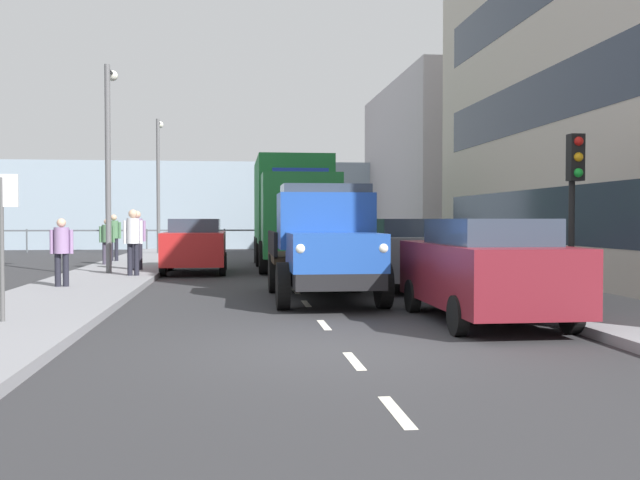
% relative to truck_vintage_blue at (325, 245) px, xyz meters
% --- Properties ---
extents(ground_plane, '(80.00, 80.00, 0.00)m').
position_rel_truck_vintage_blue_xyz_m(ground_plane, '(0.44, -4.12, -1.18)').
color(ground_plane, '#2D2D30').
extents(sidewalk_left, '(2.74, 39.72, 0.15)m').
position_rel_truck_vintage_blue_xyz_m(sidewalk_left, '(-4.58, -4.12, -1.10)').
color(sidewalk_left, gray).
rests_on(sidewalk_left, ground_plane).
extents(sidewalk_right, '(2.74, 39.72, 0.15)m').
position_rel_truck_vintage_blue_xyz_m(sidewalk_right, '(5.45, -4.12, -1.10)').
color(sidewalk_right, gray).
rests_on(sidewalk_right, ground_plane).
extents(road_centreline_markings, '(0.12, 35.10, 0.01)m').
position_rel_truck_vintage_blue_xyz_m(road_centreline_markings, '(0.44, -3.22, -1.17)').
color(road_centreline_markings, silver).
rests_on(road_centreline_markings, ground_plane).
extents(building_far_block, '(8.36, 13.72, 8.58)m').
position_rel_truck_vintage_blue_xyz_m(building_far_block, '(-10.13, -21.49, 3.11)').
color(building_far_block, '#B7B2B7').
rests_on(building_far_block, ground_plane).
extents(sea_horizon, '(80.00, 0.80, 5.00)m').
position_rel_truck_vintage_blue_xyz_m(sea_horizon, '(0.44, -26.98, 1.32)').
color(sea_horizon, '#8C9EAD').
rests_on(sea_horizon, ground_plane).
extents(seawall_railing, '(28.08, 0.08, 1.20)m').
position_rel_truck_vintage_blue_xyz_m(seawall_railing, '(0.44, -23.38, -0.26)').
color(seawall_railing, '#4C5156').
rests_on(seawall_railing, ground_plane).
extents(truck_vintage_blue, '(2.17, 5.64, 2.43)m').
position_rel_truck_vintage_blue_xyz_m(truck_vintage_blue, '(0.00, 0.00, 0.00)').
color(truck_vintage_blue, black).
rests_on(truck_vintage_blue, ground_plane).
extents(lorry_cargo_green, '(2.58, 8.20, 3.87)m').
position_rel_truck_vintage_blue_xyz_m(lorry_cargo_green, '(-0.16, -10.39, 0.90)').
color(lorry_cargo_green, '#1E7033').
rests_on(lorry_cargo_green, ground_plane).
extents(car_maroon_kerbside_near, '(1.92, 4.40, 1.72)m').
position_rel_truck_vintage_blue_xyz_m(car_maroon_kerbside_near, '(-2.26, 3.32, -0.28)').
color(car_maroon_kerbside_near, maroon).
rests_on(car_maroon_kerbside_near, ground_plane).
extents(car_grey_kerbside_1, '(1.86, 4.51, 1.72)m').
position_rel_truck_vintage_blue_xyz_m(car_grey_kerbside_1, '(-2.26, -2.73, -0.28)').
color(car_grey_kerbside_1, slate).
rests_on(car_grey_kerbside_1, ground_plane).
extents(car_red_oppositeside_0, '(1.95, 4.12, 1.72)m').
position_rel_truck_vintage_blue_xyz_m(car_red_oppositeside_0, '(3.13, -8.32, -0.28)').
color(car_red_oppositeside_0, '#B21E1E').
rests_on(car_red_oppositeside_0, ground_plane).
extents(pedestrian_by_lamp, '(0.53, 0.34, 1.58)m').
position_rel_truck_vintage_blue_xyz_m(pedestrian_by_lamp, '(5.86, -2.40, -0.11)').
color(pedestrian_by_lamp, black).
rests_on(pedestrian_by_lamp, sidewalk_right).
extents(pedestrian_near_railing, '(0.53, 0.34, 1.83)m').
position_rel_truck_vintage_blue_xyz_m(pedestrian_near_railing, '(4.67, -5.53, 0.06)').
color(pedestrian_near_railing, black).
rests_on(pedestrian_near_railing, sidewalk_right).
extents(pedestrian_couple_b, '(0.53, 0.34, 1.82)m').
position_rel_truck_vintage_blue_xyz_m(pedestrian_couple_b, '(4.87, -7.87, 0.05)').
color(pedestrian_couple_b, black).
rests_on(pedestrian_couple_b, sidewalk_right).
extents(pedestrian_strolling, '(0.53, 0.34, 1.58)m').
position_rel_truck_vintage_blue_xyz_m(pedestrian_strolling, '(6.24, -10.61, -0.11)').
color(pedestrian_strolling, '#383342').
rests_on(pedestrian_strolling, sidewalk_right).
extents(pedestrian_couple_a, '(0.53, 0.34, 1.73)m').
position_rel_truck_vintage_blue_xyz_m(pedestrian_couple_a, '(6.37, -12.77, -0.01)').
color(pedestrian_couple_a, black).
rests_on(pedestrian_couple_a, sidewalk_right).
extents(traffic_light_near, '(0.28, 0.41, 3.20)m').
position_rel_truck_vintage_blue_xyz_m(traffic_light_near, '(-4.66, 1.57, 1.29)').
color(traffic_light_near, black).
rests_on(traffic_light_near, sidewalk_left).
extents(lamp_post_promenade, '(0.32, 1.14, 6.04)m').
position_rel_truck_vintage_blue_xyz_m(lamp_post_promenade, '(5.52, -6.82, 2.60)').
color(lamp_post_promenade, '#59595B').
rests_on(lamp_post_promenade, sidewalk_right).
extents(lamp_post_far, '(0.32, 1.14, 6.15)m').
position_rel_truck_vintage_blue_xyz_m(lamp_post_far, '(5.36, -18.99, 2.66)').
color(lamp_post_far, '#59595B').
rests_on(lamp_post_far, sidewalk_right).
extents(street_sign, '(0.50, 0.07, 2.25)m').
position_rel_truck_vintage_blue_xyz_m(street_sign, '(5.40, 3.38, 0.50)').
color(street_sign, '#4C4C4C').
rests_on(street_sign, sidewalk_right).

